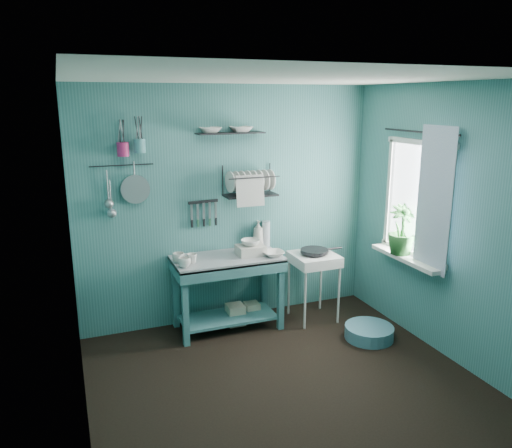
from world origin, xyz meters
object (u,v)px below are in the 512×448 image
object	(u,v)px
mug_mid	(192,258)
wash_tub	(251,250)
mug_left	(184,262)
storage_tin_small	(252,311)
dish_rack	(250,181)
work_counter	(228,293)
water_bottle	(266,234)
storage_tin_large	(235,314)
floor_basin	(369,332)
hotplate_stand	(313,287)
potted_plant	(402,230)
soap_bottle	(258,234)
mug_right	(179,258)
frying_pan	(314,251)
utensil_cup_magenta	(123,149)
colander	(135,189)
utensil_cup_teal	(140,146)

from	to	relation	value
mug_mid	wash_tub	size ratio (longest dim) A/B	0.36
mug_left	wash_tub	world-z (taller)	wash_tub
wash_tub	storage_tin_small	bearing A→B (deg)	63.43
wash_tub	dish_rack	size ratio (longest dim) A/B	0.51
work_counter	water_bottle	distance (m)	0.78
storage_tin_large	mug_left	bearing A→B (deg)	-160.10
work_counter	storage_tin_large	world-z (taller)	work_counter
wash_tub	storage_tin_large	size ratio (longest dim) A/B	1.27
wash_tub	floor_basin	size ratio (longest dim) A/B	0.57
hotplate_stand	storage_tin_large	bearing A→B (deg)	179.47
wash_tub	floor_basin	world-z (taller)	wash_tub
mug_left	potted_plant	distance (m)	2.18
work_counter	soap_bottle	size ratio (longest dim) A/B	3.70
work_counter	mug_mid	distance (m)	0.58
mug_left	mug_right	bearing A→B (deg)	97.13
mug_left	hotplate_stand	distance (m)	1.50
mug_mid	storage_tin_large	bearing A→B (deg)	12.91
work_counter	storage_tin_large	bearing A→B (deg)	15.06
potted_plant	mug_left	bearing A→B (deg)	166.32
work_counter	soap_bottle	distance (m)	0.71
wash_tub	frying_pan	distance (m)	0.70
utensil_cup_magenta	storage_tin_small	bearing A→B (deg)	-5.69
mug_mid	colander	distance (m)	0.87
water_bottle	colander	xyz separation A→B (m)	(-1.37, 0.01, 0.58)
hotplate_stand	storage_tin_large	size ratio (longest dim) A/B	3.35
water_bottle	frying_pan	bearing A→B (deg)	-38.49
soap_bottle	frying_pan	distance (m)	0.63
frying_pan	dish_rack	xyz separation A→B (m)	(-0.63, 0.27, 0.75)
dish_rack	soap_bottle	bearing A→B (deg)	29.78
utensil_cup_teal	wash_tub	bearing A→B (deg)	-12.18
wash_tub	frying_pan	bearing A→B (deg)	-7.90
colander	potted_plant	size ratio (longest dim) A/B	0.56
utensil_cup_teal	storage_tin_small	bearing A→B (deg)	-6.50
mug_right	utensil_cup_teal	bearing A→B (deg)	144.64
storage_tin_small	floor_basin	distance (m)	1.26
mug_mid	soap_bottle	xyz separation A→B (m)	(0.80, 0.26, 0.10)
mug_mid	water_bottle	xyz separation A→B (m)	(0.90, 0.28, 0.09)
frying_pan	floor_basin	world-z (taller)	frying_pan
utensil_cup_magenta	floor_basin	distance (m)	3.01
wash_tub	potted_plant	world-z (taller)	potted_plant
soap_bottle	storage_tin_small	world-z (taller)	soap_bottle
work_counter	potted_plant	bearing A→B (deg)	-33.99
wash_tub	utensil_cup_teal	world-z (taller)	utensil_cup_teal
dish_rack	frying_pan	bearing A→B (deg)	-17.17
utensil_cup_magenta	storage_tin_large	world-z (taller)	utensil_cup_magenta
mug_left	soap_bottle	distance (m)	0.97
mug_mid	wash_tub	world-z (taller)	wash_tub
work_counter	floor_basin	size ratio (longest dim) A/B	2.26
mug_right	colander	size ratio (longest dim) A/B	0.44
soap_bottle	utensil_cup_magenta	distance (m)	1.67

